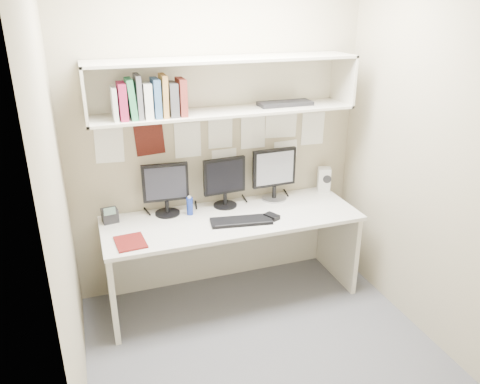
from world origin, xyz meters
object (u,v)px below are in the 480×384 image
object	(u,v)px
desk	(232,257)
speaker	(324,179)
monitor_center	(225,180)
desk_phone	(110,215)
monitor_right	(274,172)
monitor_left	(166,187)
maroon_notebook	(130,242)
keyboard	(241,221)

from	to	relation	value
desk	speaker	xyz separation A→B (m)	(0.94, 0.25, 0.47)
monitor_center	desk_phone	size ratio (longest dim) A/B	2.93
monitor_right	speaker	size ratio (longest dim) A/B	2.09
monitor_left	monitor_center	bearing A→B (deg)	4.29
desk	maroon_notebook	size ratio (longest dim) A/B	8.19
desk	speaker	world-z (taller)	speaker
desk	monitor_center	world-z (taller)	monitor_center
desk_phone	monitor_right	bearing A→B (deg)	-8.39
monitor_left	monitor_right	xyz separation A→B (m)	(0.92, -0.00, 0.01)
maroon_notebook	monitor_right	bearing A→B (deg)	13.26
monitor_center	keyboard	size ratio (longest dim) A/B	0.88
monitor_left	monitor_center	world-z (taller)	monitor_left
monitor_right	desk_phone	world-z (taller)	monitor_right
desk	maroon_notebook	distance (m)	0.91
desk	monitor_left	bearing A→B (deg)	154.93
keyboard	speaker	size ratio (longest dim) A/B	2.20
monitor_left	desk_phone	world-z (taller)	monitor_left
monitor_center	speaker	bearing A→B (deg)	-2.50
monitor_left	maroon_notebook	size ratio (longest dim) A/B	1.70
monitor_left	maroon_notebook	bearing A→B (deg)	-125.69
monitor_center	desk_phone	distance (m)	0.94
monitor_left	desk_phone	distance (m)	0.47
keyboard	speaker	bearing A→B (deg)	31.27
monitor_left	monitor_center	size ratio (longest dim) A/B	1.02
monitor_left	maroon_notebook	xyz separation A→B (m)	(-0.34, -0.40, -0.22)
desk	desk_phone	size ratio (longest dim) A/B	14.31
monitor_center	keyboard	world-z (taller)	monitor_center
speaker	maroon_notebook	bearing A→B (deg)	-144.84
monitor_center	desk_phone	world-z (taller)	monitor_center
speaker	keyboard	bearing A→B (deg)	-136.22
monitor_left	keyboard	distance (m)	0.65
monitor_center	desk_phone	xyz separation A→B (m)	(-0.92, -0.01, -0.17)
monitor_right	keyboard	size ratio (longest dim) A/B	0.95
monitor_center	keyboard	xyz separation A→B (m)	(0.02, -0.35, -0.22)
monitor_left	speaker	bearing A→B (deg)	5.56
monitor_left	monitor_center	distance (m)	0.48
desk	keyboard	world-z (taller)	keyboard
monitor_left	desk_phone	bearing A→B (deg)	-174.47
monitor_left	maroon_notebook	world-z (taller)	monitor_left
desk	desk_phone	distance (m)	1.02
desk	desk_phone	xyz separation A→B (m)	(-0.91, 0.21, 0.42)
monitor_right	desk	bearing A→B (deg)	-155.83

